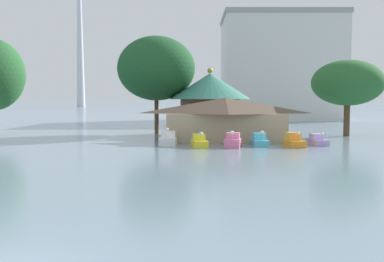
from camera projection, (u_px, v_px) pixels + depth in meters
pedal_boat_white at (167, 139)px, 43.72m from camera, size 1.75×2.64×1.79m
pedal_boat_yellow at (198, 142)px, 41.91m from camera, size 1.70×2.99×1.53m
pedal_boat_pink at (231, 141)px, 41.66m from camera, size 1.82×2.48×1.63m
pedal_boat_cyan at (258, 141)px, 42.91m from camera, size 1.48×2.65×1.57m
pedal_boat_orange at (293, 141)px, 42.03m from camera, size 1.91×2.59×1.53m
pedal_boat_lavender at (316, 141)px, 43.68m from camera, size 1.66×2.67×1.35m
boathouse at (224, 118)px, 48.11m from camera, size 13.48×7.04×4.69m
green_roof_pavilion at (209, 99)px, 56.84m from camera, size 10.46×10.46×8.56m
shoreline_tree_mid at (155, 68)px, 57.88m from camera, size 10.16×10.16×12.76m
shoreline_tree_right at (346, 83)px, 54.07m from camera, size 8.73×8.73×9.33m
background_building_block at (279, 68)px, 99.72m from camera, size 26.10×18.03×23.27m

